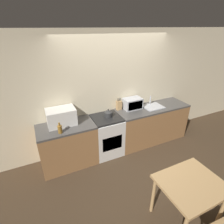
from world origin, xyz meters
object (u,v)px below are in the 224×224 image
Objects in this scene: bottle at (60,129)px; dining_table at (190,188)px; kettle at (108,113)px; toaster_oven at (133,103)px; microwave at (61,117)px; stove_range at (107,135)px.

dining_table is at bearing -51.08° from bottle.
toaster_oven reaches higher than kettle.
bottle is at bearing -168.62° from toaster_oven.
kettle is at bearing -5.02° from microwave.
bottle reaches higher than dining_table.
dining_table is at bearing -77.89° from stove_range.
microwave is at bearing 122.75° from dining_table.
kettle is 2.01m from dining_table.
microwave is at bearing 174.98° from kettle.
stove_range is at bearing -159.64° from kettle.
microwave is 1.62m from toaster_oven.
stove_range is 0.94m from toaster_oven.
kettle is 0.42× the size of toaster_oven.
kettle is at bearing 11.72° from bottle.
stove_range is 1.07× the size of dining_table.
stove_range is 0.53m from kettle.
kettle is 0.96m from microwave.
microwave is (-0.89, 0.10, 0.61)m from stove_range.
microwave is 0.32m from bottle.
kettle is 1.06m from bottle.
kettle is (0.06, 0.02, 0.53)m from stove_range.
kettle reaches higher than dining_table.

